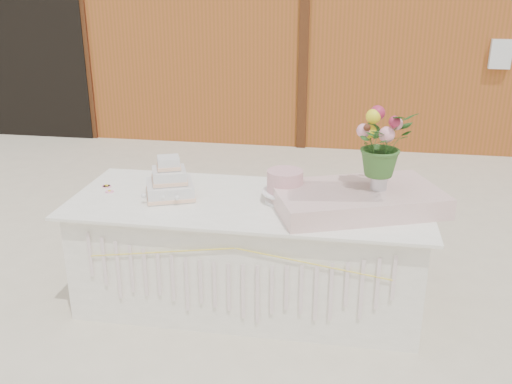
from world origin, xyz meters
TOP-DOWN VIEW (x-y plane):
  - ground at (0.00, 0.00)m, footprint 80.00×80.00m
  - barn at (-0.01, 5.99)m, footprint 12.60×4.60m
  - cake_table at (0.00, -0.00)m, footprint 2.40×1.00m
  - wedding_cake at (-0.54, -0.02)m, footprint 0.41×0.41m
  - pink_cake_stand at (0.24, 0.02)m, footprint 0.30×0.30m
  - satin_runner at (0.72, -0.02)m, footprint 1.20×0.94m
  - flower_vase at (0.85, 0.01)m, footprint 0.11×0.11m
  - bouquet at (0.85, 0.01)m, footprint 0.49×0.48m
  - loose_flowers at (-1.05, 0.06)m, footprint 0.22×0.31m

SIDE VIEW (x-z plane):
  - ground at x=0.00m, z-range 0.00..0.00m
  - cake_table at x=0.00m, z-range 0.00..0.77m
  - loose_flowers at x=-1.05m, z-range 0.77..0.79m
  - satin_runner at x=0.72m, z-range 0.77..0.90m
  - wedding_cake at x=-0.54m, z-range 0.72..1.01m
  - pink_cake_stand at x=0.24m, z-range 0.78..1.00m
  - flower_vase at x=0.85m, z-range 0.90..1.05m
  - bouquet at x=0.85m, z-range 1.05..1.46m
  - barn at x=-0.01m, z-range 0.03..3.33m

